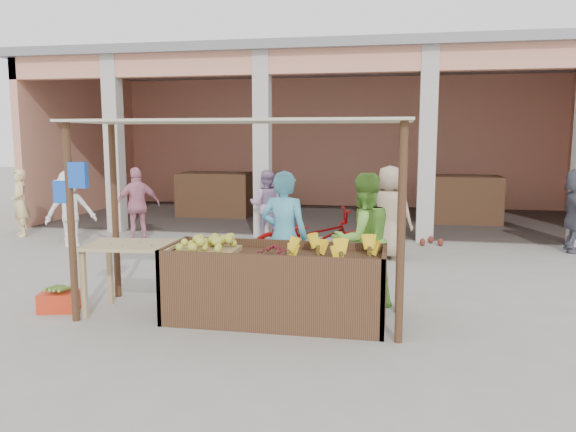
% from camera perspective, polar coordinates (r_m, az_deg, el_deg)
% --- Properties ---
extents(ground, '(60.00, 60.00, 0.00)m').
position_cam_1_polar(ground, '(6.97, -5.39, -10.27)').
color(ground, gray).
rests_on(ground, ground).
extents(market_building, '(14.40, 6.40, 4.20)m').
position_cam_1_polar(market_building, '(15.39, 4.14, 9.95)').
color(market_building, tan).
rests_on(market_building, ground).
extents(fruit_stall, '(2.60, 0.95, 0.80)m').
position_cam_1_polar(fruit_stall, '(6.74, -1.31, -7.34)').
color(fruit_stall, '#4F341F').
rests_on(fruit_stall, ground).
extents(stall_awning, '(4.09, 1.35, 2.39)m').
position_cam_1_polar(stall_awning, '(6.69, -5.59, 6.21)').
color(stall_awning, '#4F341F').
rests_on(stall_awning, ground).
extents(banana_heap, '(1.03, 0.56, 0.19)m').
position_cam_1_polar(banana_heap, '(6.50, 4.02, -3.45)').
color(banana_heap, yellow).
rests_on(banana_heap, fruit_stall).
extents(melon_tray, '(0.70, 0.60, 0.19)m').
position_cam_1_polar(melon_tray, '(6.79, -8.18, -3.07)').
color(melon_tray, '#A28153').
rests_on(melon_tray, fruit_stall).
extents(berry_heap, '(0.47, 0.39, 0.15)m').
position_cam_1_polar(berry_heap, '(6.58, -1.34, -3.47)').
color(berry_heap, maroon).
rests_on(berry_heap, fruit_stall).
extents(side_table, '(1.16, 0.82, 0.89)m').
position_cam_1_polar(side_table, '(7.19, -15.45, -3.82)').
color(side_table, tan).
rests_on(side_table, ground).
extents(papaya_pile, '(0.66, 0.38, 0.19)m').
position_cam_1_polar(papaya_pile, '(7.15, -15.52, -1.97)').
color(papaya_pile, '#478E2E').
rests_on(papaya_pile, side_table).
extents(red_crate, '(0.54, 0.45, 0.24)m').
position_cam_1_polar(red_crate, '(7.74, -22.19, -8.04)').
color(red_crate, red).
rests_on(red_crate, ground).
extents(plantain_bundle, '(0.36, 0.25, 0.07)m').
position_cam_1_polar(plantain_bundle, '(7.70, -22.25, -6.91)').
color(plantain_bundle, olive).
rests_on(plantain_bundle, red_crate).
extents(produce_sacks, '(0.80, 0.75, 0.61)m').
position_cam_1_polar(produce_sacks, '(11.74, 14.40, -1.42)').
color(produce_sacks, maroon).
rests_on(produce_sacks, ground).
extents(vendor_blue, '(0.76, 0.59, 1.87)m').
position_cam_1_polar(vendor_blue, '(7.39, -0.40, -1.70)').
color(vendor_blue, '#4FB1D2').
rests_on(vendor_blue, ground).
extents(vendor_green, '(1.02, 0.88, 1.83)m').
position_cam_1_polar(vendor_green, '(7.26, 7.61, -2.12)').
color(vendor_green, '#73BB40').
rests_on(vendor_green, ground).
extents(motorcycle, '(1.24, 2.21, 1.09)m').
position_cam_1_polar(motorcycle, '(9.08, 2.51, -2.36)').
color(motorcycle, '#920909').
rests_on(motorcycle, ground).
extents(shopper_a, '(1.13, 1.10, 1.64)m').
position_cam_1_polar(shopper_a, '(11.99, -21.24, 0.96)').
color(shopper_a, silver).
rests_on(shopper_a, ground).
extents(shopper_b, '(1.09, 1.04, 1.68)m').
position_cam_1_polar(shopper_b, '(11.96, -15.03, 1.30)').
color(shopper_b, '#D08198').
rests_on(shopper_b, ground).
extents(shopper_c, '(1.03, 0.83, 1.86)m').
position_cam_1_polar(shopper_c, '(10.20, 10.26, 0.86)').
color(shopper_c, tan).
rests_on(shopper_c, ground).
extents(shopper_d, '(0.88, 1.63, 1.68)m').
position_cam_1_polar(shopper_d, '(11.99, 27.22, 0.71)').
color(shopper_d, '#545563').
rests_on(shopper_d, ground).
extents(shopper_e, '(0.72, 0.70, 1.54)m').
position_cam_1_polar(shopper_e, '(13.70, -25.58, 1.33)').
color(shopper_e, '#F5D18C').
rests_on(shopper_e, ground).
extents(shopper_f, '(0.83, 0.53, 1.63)m').
position_cam_1_polar(shopper_f, '(12.02, -2.23, 1.49)').
color(shopper_f, '#9F7EAA').
rests_on(shopper_f, ground).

